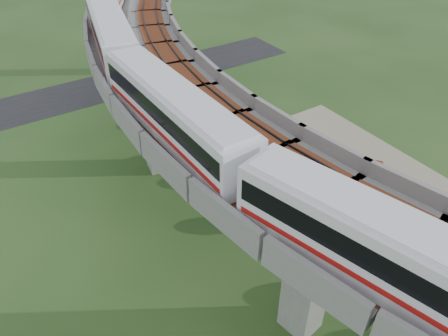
{
  "coord_description": "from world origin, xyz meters",
  "views": [
    {
      "loc": [
        -12.56,
        -21.94,
        25.71
      ],
      "look_at": [
        0.68,
        -1.61,
        7.5
      ],
      "focal_mm": 35.0,
      "sensor_mm": 36.0,
      "label": 1
    }
  ],
  "objects_px": {
    "car_white": "(372,199)",
    "car_dark": "(298,145)",
    "car_red": "(376,172)",
    "metro_train": "(167,64)"
  },
  "relations": [
    {
      "from": "metro_train",
      "to": "car_red",
      "type": "xyz_separation_m",
      "value": [
        16.66,
        -8.62,
        -11.69
      ]
    },
    {
      "from": "car_red",
      "to": "car_white",
      "type": "bearing_deg",
      "value": -93.7
    },
    {
      "from": "car_white",
      "to": "car_dark",
      "type": "bearing_deg",
      "value": 52.43
    },
    {
      "from": "car_white",
      "to": "metro_train",
      "type": "bearing_deg",
      "value": 103.32
    },
    {
      "from": "metro_train",
      "to": "car_dark",
      "type": "relative_size",
      "value": 14.55
    },
    {
      "from": "car_white",
      "to": "car_dark",
      "type": "height_order",
      "value": "car_dark"
    },
    {
      "from": "metro_train",
      "to": "car_dark",
      "type": "xyz_separation_m",
      "value": [
        13.49,
        -1.15,
        -11.66
      ]
    },
    {
      "from": "car_red",
      "to": "car_dark",
      "type": "bearing_deg",
      "value": 162.33
    },
    {
      "from": "metro_train",
      "to": "car_white",
      "type": "distance_m",
      "value": 20.94
    },
    {
      "from": "car_white",
      "to": "car_dark",
      "type": "distance_m",
      "value": 9.92
    }
  ]
}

